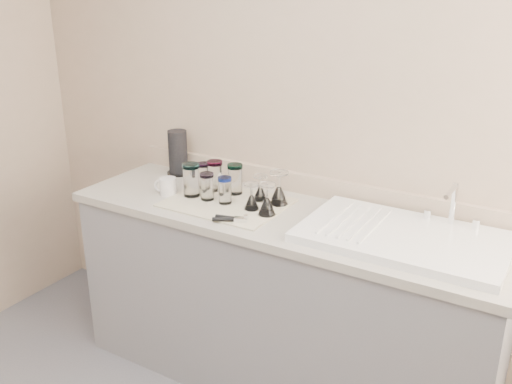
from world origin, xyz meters
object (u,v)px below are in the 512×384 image
Objects in this scene: tumbler_teal at (204,175)px; goblet_back_left at (260,192)px; tumbler_magenta at (191,180)px; tumbler_lavender at (225,190)px; goblet_front_left at (252,200)px; paper_towel_roll at (178,153)px; tumbler_cyan at (215,175)px; white_mug at (168,186)px; goblet_back_right at (279,193)px; tumbler_purple at (235,179)px; goblet_front_right at (267,204)px; sink_unit at (404,237)px; tumbler_blue at (207,186)px; can_opener at (231,219)px.

goblet_back_left is (0.34, -0.01, -0.02)m from tumbler_teal.
tumbler_lavender is (0.19, 0.00, -0.02)m from tumbler_magenta.
tumbler_magenta reaches higher than goblet_back_left.
tumbler_teal is 0.98× the size of tumbler_lavender.
paper_towel_roll reaches higher than goblet_front_left.
tumbler_cyan is at bearing 138.72° from tumbler_lavender.
tumbler_teal is at bearing 148.74° from tumbler_lavender.
tumbler_cyan is at bearing 42.56° from white_mug.
tumbler_magenta reaches higher than white_mug.
tumbler_lavender is 0.82× the size of goblet_back_right.
tumbler_purple is at bearing 40.03° from tumbler_magenta.
tumbler_magenta is at bearing 178.15° from goblet_front_right.
goblet_back_right reaches higher than tumbler_lavender.
goblet_front_right is at bearing -29.50° from tumbler_purple.
tumbler_cyan is 1.01× the size of tumbler_purple.
sink_unit reaches higher than goblet_front_right.
paper_towel_roll is (-1.31, 0.20, 0.10)m from sink_unit.
tumbler_blue is at bearing -178.40° from goblet_front_left.
goblet_front_right is (0.24, -0.02, -0.02)m from tumbler_lavender.
paper_towel_roll is (-0.33, 0.12, 0.03)m from tumbler_cyan.
tumbler_teal is 0.14m from tumbler_magenta.
white_mug is (-0.54, -0.16, -0.02)m from goblet_back_right.
white_mug is at bearing -176.08° from sink_unit.
tumbler_blue is 0.84× the size of goblet_back_right.
goblet_front_left is (0.18, -0.13, -0.03)m from tumbler_purple.
goblet_back_left is at bearing 21.61° from tumbler_magenta.
tumbler_cyan is 0.36m from goblet_back_right.
tumbler_magenta is 1.23× the size of tumbler_blue.
tumbler_blue is 0.34m from goblet_back_right.
tumbler_magenta is at bearing -111.36° from tumbler_cyan.
tumbler_teal is 0.80× the size of goblet_back_right.
sink_unit reaches higher than goblet_back_right.
goblet_front_left is (0.29, -0.12, -0.03)m from tumbler_cyan.
can_opener is at bearing -33.53° from tumbler_blue.
sink_unit is at bearing 3.06° from tumbler_lavender.
goblet_back_right is 0.14m from goblet_front_right.
tumbler_purple is 1.16× the size of tumbler_lavender.
tumbler_lavender is 0.32m from white_mug.
goblet_front_right reaches higher than tumbler_blue.
tumbler_magenta is 0.34m from goblet_back_left.
goblet_front_right is 0.96× the size of can_opener.
goblet_front_left is 0.82× the size of can_opener.
paper_towel_roll reaches higher than tumbler_blue.
sink_unit is 3.41× the size of paper_towel_roll.
paper_towel_roll is (-0.71, 0.26, 0.06)m from goblet_front_right.
tumbler_purple is 0.16m from goblet_back_left.
goblet_front_left is at bearing -36.95° from tumbler_purple.
white_mug is at bearing -172.23° from tumbler_blue.
tumbler_purple is at bearing 177.60° from goblet_back_right.
tumbler_blue is (0.12, -0.14, 0.00)m from tumbler_teal.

